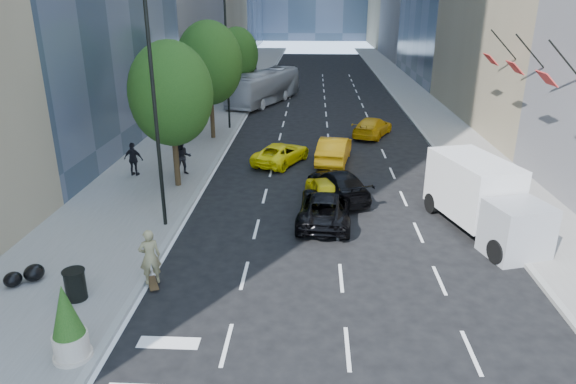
# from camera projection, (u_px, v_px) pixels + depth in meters

# --- Properties ---
(ground) EXTENTS (160.00, 160.00, 0.00)m
(ground) POSITION_uv_depth(u_px,v_px,m) (313.00, 277.00, 18.50)
(ground) COLOR black
(ground) RESTS_ON ground
(sidewalk_left) EXTENTS (6.00, 120.00, 0.15)m
(sidewalk_left) POSITION_uv_depth(u_px,v_px,m) (216.00, 108.00, 46.93)
(sidewalk_left) COLOR slate
(sidewalk_left) RESTS_ON ground
(sidewalk_right) EXTENTS (4.00, 120.00, 0.15)m
(sidewalk_right) POSITION_uv_depth(u_px,v_px,m) (426.00, 110.00, 46.04)
(sidewalk_right) COLOR slate
(sidewalk_right) RESTS_ON ground
(lamp_near) EXTENTS (2.13, 0.22, 10.00)m
(lamp_near) POSITION_uv_depth(u_px,v_px,m) (158.00, 95.00, 20.48)
(lamp_near) COLOR black
(lamp_near) RESTS_ON sidewalk_left
(lamp_far) EXTENTS (2.13, 0.22, 10.00)m
(lamp_far) POSITION_uv_depth(u_px,v_px,m) (229.00, 51.00, 37.30)
(lamp_far) COLOR black
(lamp_far) RESTS_ON sidewalk_left
(tree_near) EXTENTS (4.20, 4.20, 7.46)m
(tree_near) POSITION_uv_depth(u_px,v_px,m) (171.00, 94.00, 25.49)
(tree_near) COLOR black
(tree_near) RESTS_ON sidewalk_left
(tree_mid) EXTENTS (4.50, 4.50, 7.99)m
(tree_mid) POSITION_uv_depth(u_px,v_px,m) (209.00, 63.00, 34.71)
(tree_mid) COLOR black
(tree_mid) RESTS_ON sidewalk_left
(tree_far) EXTENTS (3.90, 3.90, 6.92)m
(tree_far) POSITION_uv_depth(u_px,v_px,m) (237.00, 54.00, 47.10)
(tree_far) COLOR black
(tree_far) RESTS_ON sidewalk_left
(traffic_signal) EXTENTS (2.48, 0.53, 5.20)m
(traffic_signal) POSITION_uv_depth(u_px,v_px,m) (255.00, 50.00, 54.68)
(traffic_signal) COLOR black
(traffic_signal) RESTS_ON sidewalk_left
(facade_flags) EXTENTS (1.85, 13.30, 2.05)m
(facade_flags) POSITION_uv_depth(u_px,v_px,m) (533.00, 69.00, 25.16)
(facade_flags) COLOR black
(facade_flags) RESTS_ON ground
(skateboarder) EXTENTS (0.87, 0.75, 2.02)m
(skateboarder) POSITION_uv_depth(u_px,v_px,m) (150.00, 260.00, 17.56)
(skateboarder) COLOR #887F55
(skateboarder) RESTS_ON ground
(black_sedan_lincoln) EXTENTS (2.65, 5.13, 1.38)m
(black_sedan_lincoln) POSITION_uv_depth(u_px,v_px,m) (325.00, 207.00, 22.90)
(black_sedan_lincoln) COLOR black
(black_sedan_lincoln) RESTS_ON ground
(black_sedan_mercedes) EXTENTS (3.48, 5.21, 1.40)m
(black_sedan_mercedes) POSITION_uv_depth(u_px,v_px,m) (338.00, 184.00, 25.67)
(black_sedan_mercedes) COLOR black
(black_sedan_mercedes) RESTS_ON ground
(taxi_a) EXTENTS (2.11, 3.92, 1.27)m
(taxi_a) POSITION_uv_depth(u_px,v_px,m) (324.00, 189.00, 25.20)
(taxi_a) COLOR yellow
(taxi_a) RESTS_ON ground
(taxi_b) EXTENTS (2.43, 5.02, 1.58)m
(taxi_b) POSITION_uv_depth(u_px,v_px,m) (334.00, 150.00, 31.25)
(taxi_b) COLOR #FFA40D
(taxi_b) RESTS_ON ground
(taxi_c) EXTENTS (3.79, 4.97, 1.25)m
(taxi_c) POSITION_uv_depth(u_px,v_px,m) (281.00, 153.00, 31.07)
(taxi_c) COLOR #FFEB0D
(taxi_c) RESTS_ON ground
(taxi_d) EXTENTS (3.61, 5.08, 1.36)m
(taxi_d) POSITION_uv_depth(u_px,v_px,m) (372.00, 127.00, 37.22)
(taxi_d) COLOR #CE940A
(taxi_d) RESTS_ON ground
(city_bus) EXTENTS (6.32, 11.36, 3.11)m
(city_bus) POSITION_uv_depth(u_px,v_px,m) (264.00, 87.00, 48.71)
(city_bus) COLOR #B9BBC0
(city_bus) RESTS_ON ground
(box_truck) EXTENTS (3.91, 6.64, 3.00)m
(box_truck) POSITION_uv_depth(u_px,v_px,m) (483.00, 198.00, 21.65)
(box_truck) COLOR silver
(box_truck) RESTS_ON ground
(pedestrian_a) EXTENTS (1.14, 1.00, 2.00)m
(pedestrian_a) POSITION_uv_depth(u_px,v_px,m) (183.00, 157.00, 28.52)
(pedestrian_a) COLOR black
(pedestrian_a) RESTS_ON sidewalk_left
(pedestrian_b) EXTENTS (1.15, 0.61, 1.87)m
(pedestrian_b) POSITION_uv_depth(u_px,v_px,m) (134.00, 159.00, 28.37)
(pedestrian_b) COLOR black
(pedestrian_b) RESTS_ON sidewalk_left
(trash_can) EXTENTS (0.67, 0.67, 1.00)m
(trash_can) POSITION_uv_depth(u_px,v_px,m) (75.00, 285.00, 16.73)
(trash_can) COLOR black
(trash_can) RESTS_ON sidewalk_left
(planter_shrub) EXTENTS (0.94, 0.94, 2.27)m
(planter_shrub) POSITION_uv_depth(u_px,v_px,m) (68.00, 324.00, 13.77)
(planter_shrub) COLOR #C0B29F
(planter_shrub) RESTS_ON sidewalk_left
(garbage_bags) EXTENTS (1.17, 1.13, 0.58)m
(garbage_bags) POSITION_uv_depth(u_px,v_px,m) (26.00, 275.00, 17.78)
(garbage_bags) COLOR black
(garbage_bags) RESTS_ON sidewalk_left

